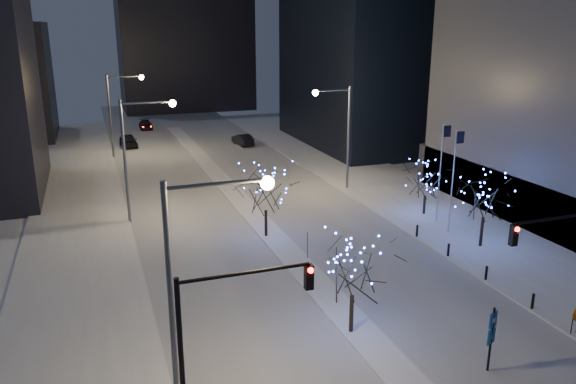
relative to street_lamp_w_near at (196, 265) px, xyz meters
name	(u,v)px	position (x,y,z in m)	size (l,w,h in m)	color
road	(226,186)	(8.94, 33.00, -6.49)	(20.00, 130.00, 0.02)	silver
median	(239,199)	(8.94, 28.00, -6.42)	(2.00, 80.00, 0.15)	silver
east_sidewalk	(440,214)	(23.94, 18.00, -6.42)	(10.00, 90.00, 0.15)	silver
west_sidewalk	(78,260)	(-5.06, 18.00, -6.42)	(8.00, 90.00, 0.15)	silver
street_lamp_w_near	(196,265)	(0.00, 0.00, 0.00)	(4.40, 0.56, 10.00)	#595E66
street_lamp_w_mid	(137,144)	(0.00, 25.00, 0.00)	(4.40, 0.56, 10.00)	#595E66
street_lamp_w_far	(118,104)	(0.00, 50.00, 0.00)	(4.40, 0.56, 10.00)	#595E66
street_lamp_east	(340,125)	(19.02, 28.00, -0.05)	(3.90, 0.56, 10.00)	#595E66
traffic_signal_west	(222,327)	(0.50, -2.00, -1.74)	(5.26, 0.43, 7.00)	black
traffic_signal_east	(568,255)	(17.88, -1.00, -1.74)	(5.26, 0.43, 7.00)	black
flagpoles	(447,170)	(22.30, 15.25, -1.70)	(1.35, 2.60, 8.00)	silver
bollards	(466,261)	(19.14, 8.00, -5.90)	(0.16, 12.16, 0.90)	black
car_near	(128,141)	(1.19, 55.92, -5.68)	(1.94, 4.83, 1.65)	black
car_mid	(243,140)	(15.84, 52.14, -5.76)	(1.57, 4.49, 1.48)	black
car_far	(146,125)	(4.75, 68.96, -5.83)	(1.87, 4.60, 1.34)	black
holiday_tree_median_near	(353,268)	(8.44, 3.23, -2.78)	(4.41, 4.41, 5.43)	black
holiday_tree_median_far	(266,189)	(8.44, 18.01, -2.68)	(5.72, 5.72, 5.67)	black
holiday_tree_plaza_near	(485,197)	(22.47, 10.83, -2.69)	(5.08, 5.08, 5.46)	black
holiday_tree_plaza_far	(426,180)	(22.64, 18.49, -3.42)	(4.13, 4.13, 4.59)	black
wayfinding_sign	(492,333)	(13.02, -1.91, -4.50)	(0.56, 0.29, 3.26)	black
construction_sign	(576,315)	(19.24, -0.85, -5.31)	(0.99, 0.41, 1.72)	black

